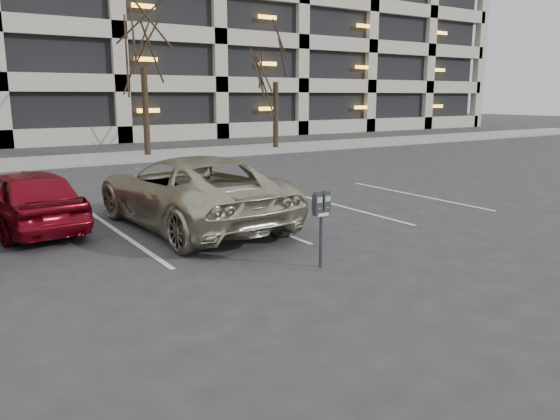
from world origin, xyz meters
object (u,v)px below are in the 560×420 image
at_px(tree_c, 141,10).
at_px(suv_silver, 190,191).
at_px(car_red, 28,199).
at_px(tree_d, 276,40).
at_px(parking_meter, 321,210).

relative_size(tree_c, suv_silver, 1.58).
height_order(suv_silver, car_red, suv_silver).
xyz_separation_m(tree_d, suv_silver, (-10.88, -13.61, -4.81)).
xyz_separation_m(suv_silver, car_red, (-3.01, 1.44, -0.10)).
height_order(tree_c, tree_d, tree_c).
height_order(parking_meter, car_red, car_red).
bearing_deg(tree_d, parking_meter, -120.48).
bearing_deg(suv_silver, tree_c, -108.98).
height_order(tree_d, suv_silver, tree_d).
bearing_deg(suv_silver, parking_meter, 95.38).
xyz_separation_m(tree_d, car_red, (-13.89, -12.17, -4.91)).
height_order(tree_c, suv_silver, tree_c).
distance_m(tree_d, parking_meter, 20.84).
bearing_deg(parking_meter, tree_d, 56.56).
relative_size(tree_d, parking_meter, 6.17).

